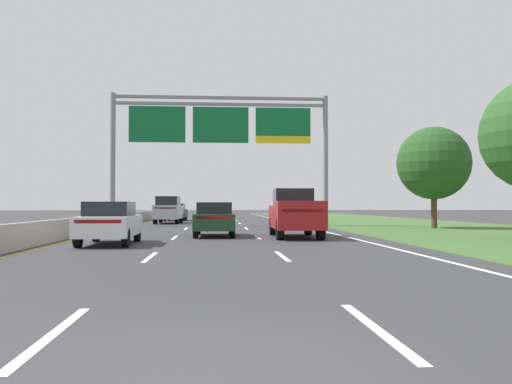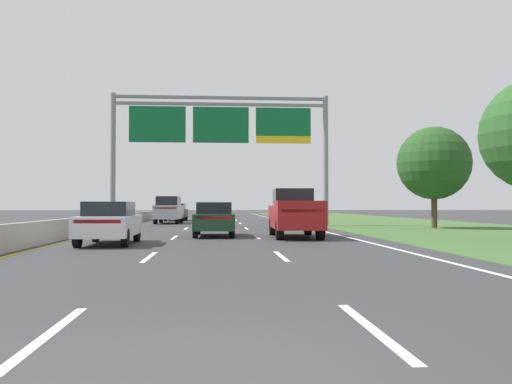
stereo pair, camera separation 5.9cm
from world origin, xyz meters
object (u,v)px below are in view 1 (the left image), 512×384
Objects in this scene: roadside_tree_mid at (434,163)px; overhead_sign_gantry at (221,132)px; car_black_left_lane_sedan at (176,212)px; car_darkgreen_centre_lane_sedan at (214,219)px; car_white_left_lane_sedan at (110,222)px; car_silver_left_lane_suv at (169,209)px; pickup_truck_red at (295,213)px.

overhead_sign_gantry is at bearing 160.36° from roadside_tree_mid.
car_darkgreen_centre_lane_sedan is at bearing -170.19° from car_black_left_lane_sedan.
overhead_sign_gantry is 14.46m from car_black_left_lane_sedan.
overhead_sign_gantry reaches higher than car_white_left_lane_sedan.
car_black_left_lane_sedan is 1.01× the size of car_white_left_lane_sedan.
car_silver_left_lane_suv is at bearing -178.66° from car_black_left_lane_sedan.
pickup_truck_red is 3.77m from car_darkgreen_centre_lane_sedan.
car_white_left_lane_sedan is 6.21m from car_darkgreen_centre_lane_sedan.
car_silver_left_lane_suv is (-4.02, 5.40, -5.41)m from overhead_sign_gantry.
car_black_left_lane_sedan is at bearing 8.58° from car_darkgreen_centre_lane_sedan.
roadside_tree_mid is (17.19, -10.10, 2.94)m from car_silver_left_lane_suv.
roadside_tree_mid is at bearing -133.81° from car_black_left_lane_sedan.
car_black_left_lane_sedan is at bearing 1.46° from car_silver_left_lane_suv.
overhead_sign_gantry is at bearing -141.66° from car_silver_left_lane_suv.
car_white_left_lane_sedan is 21.55m from roadside_tree_mid.
pickup_truck_red is (3.22, -13.14, -5.43)m from overhead_sign_gantry.
car_silver_left_lane_suv is 1.08× the size of car_darkgreen_centre_lane_sedan.
overhead_sign_gantry is 2.76× the size of pickup_truck_red.
overhead_sign_gantry is 3.17× the size of car_silver_left_lane_suv.
roadside_tree_mid is (9.95, 8.44, 2.97)m from pickup_truck_red.
pickup_truck_red is 1.23× the size of car_black_left_lane_sedan.
overhead_sign_gantry is 2.39× the size of roadside_tree_mid.
car_black_left_lane_sedan is 7.29m from car_silver_left_lane_suv.
roadside_tree_mid is (13.17, -4.70, -2.47)m from overhead_sign_gantry.
pickup_truck_red is at bearing -105.35° from car_darkgreen_centre_lane_sedan.
roadside_tree_mid is (17.39, 12.31, 3.22)m from car_white_left_lane_sedan.
car_white_left_lane_sedan is 1.00× the size of car_darkgreen_centre_lane_sedan.
car_darkgreen_centre_lane_sedan is at bearing -151.30° from roadside_tree_mid.
car_white_left_lane_sedan is at bearing -144.70° from roadside_tree_mid.
car_silver_left_lane_suv is at bearing 22.88° from pickup_truck_red.
overhead_sign_gantry is at bearing -160.98° from car_black_left_lane_sedan.
car_black_left_lane_sedan and car_white_left_lane_sedan have the same top height.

